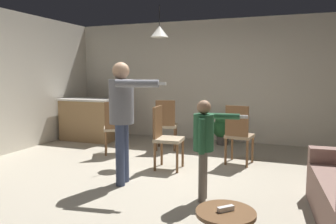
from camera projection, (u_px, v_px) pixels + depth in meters
The scene contains 12 objects.
ground at pixel (149, 182), 4.55m from camera, with size 7.68×7.68×0.00m, color #B2A893.
wall_back at pixel (205, 81), 7.37m from camera, with size 6.40×0.10×2.70m, color silver.
kitchen_counter at pixel (89, 119), 7.37m from camera, with size 1.26×0.66×0.95m.
person_adult at pixel (123, 109), 4.37m from camera, with size 0.85×0.48×1.67m.
person_child at pixel (204, 139), 3.81m from camera, with size 0.61×0.39×1.21m.
dining_chair_by_counter at pixel (166, 123), 6.41m from camera, with size 0.51×0.51×1.00m.
dining_chair_near_wall at pixel (165, 135), 5.14m from camera, with size 0.45×0.45×1.00m.
dining_chair_centre_back at pixel (115, 126), 6.06m from camera, with size 0.57×0.57×1.00m.
dining_chair_spare at pixel (238, 132), 5.36m from camera, with size 0.47×0.47×1.00m.
potted_plant_corner at pixel (223, 127), 6.92m from camera, with size 0.44×0.44×0.67m.
spare_remote_on_table at pixel (226, 209), 2.35m from camera, with size 0.04×0.13×0.04m, color white.
ceiling_light_pendant at pixel (159, 32), 5.70m from camera, with size 0.32×0.32×0.55m.
Camera 1 is at (1.79, -4.03, 1.52)m, focal length 34.63 mm.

